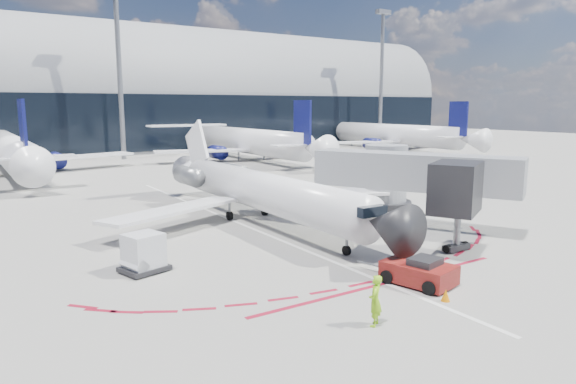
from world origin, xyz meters
TOP-DOWN VIEW (x-y plane):
  - ground at (0.00, 0.00)m, footprint 260.00×260.00m
  - apron_centerline at (0.00, 2.00)m, footprint 0.25×40.00m
  - apron_stop_bar at (0.00, -11.50)m, footprint 14.00×0.25m
  - terminal_building at (0.00, 64.97)m, footprint 150.00×24.15m
  - jet_bridge at (9.79, -3.01)m, footprint 10.03×15.20m
  - light_mast_centre at (5.00, 48.00)m, footprint 0.70×0.70m
  - light_mast_east at (55.00, 48.00)m, footprint 0.70×0.70m
  - regional_jet at (1.30, 2.41)m, footprint 21.43×26.43m
  - pushback_tug at (1.18, -12.34)m, footprint 2.59×4.86m
  - ramp_worker at (-3.41, -14.53)m, footprint 0.81×0.76m
  - uld_container at (-8.45, -4.15)m, footprint 2.36×2.15m
  - safety_cone_left at (-7.64, -0.99)m, footprint 0.41×0.41m
  - safety_cone_right at (0.56, -14.35)m, footprint 0.36×0.36m
  - bg_airliner_1 at (-10.12, 38.94)m, footprint 32.19×34.08m
  - bg_airliner_2 at (20.15, 38.08)m, footprint 32.31×34.21m
  - bg_airliner_3 at (49.72, 38.81)m, footprint 32.25×34.15m

SIDE VIEW (x-z plane):
  - ground at x=0.00m, z-range 0.00..0.00m
  - apron_centerline at x=0.00m, z-range 0.00..0.01m
  - apron_stop_bar at x=0.00m, z-range 0.00..0.01m
  - safety_cone_right at x=0.56m, z-range 0.00..0.50m
  - safety_cone_left at x=-7.64m, z-range 0.00..0.57m
  - pushback_tug at x=1.18m, z-range -0.07..1.16m
  - uld_container at x=-8.45m, z-range -0.01..1.84m
  - ramp_worker at x=-3.41m, z-range 0.00..1.87m
  - regional_jet at x=1.30m, z-range -1.10..5.52m
  - jet_bridge at x=9.79m, z-range 0.56..5.46m
  - bg_airliner_1 at x=-10.12m, z-range 0.00..10.41m
  - bg_airliner_3 at x=49.72m, z-range 0.00..10.43m
  - bg_airliner_2 at x=20.15m, z-range 0.00..10.45m
  - terminal_building at x=0.00m, z-range -3.48..20.52m
  - light_mast_centre at x=5.00m, z-range 0.00..25.00m
  - light_mast_east at x=55.00m, z-range 0.00..25.00m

